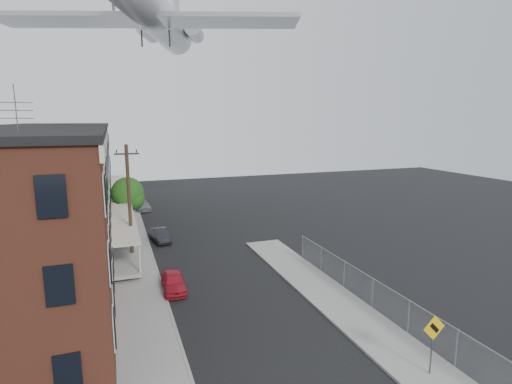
# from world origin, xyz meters

# --- Properties ---
(sidewalk_left) EXTENTS (3.00, 62.00, 0.12)m
(sidewalk_left) POSITION_xyz_m (-5.50, 24.00, 0.06)
(sidewalk_left) COLOR gray
(sidewalk_left) RESTS_ON ground
(sidewalk_right) EXTENTS (3.00, 26.00, 0.12)m
(sidewalk_right) POSITION_xyz_m (5.50, 6.00, 0.06)
(sidewalk_right) COLOR gray
(sidewalk_right) RESTS_ON ground
(curb_left) EXTENTS (0.15, 62.00, 0.14)m
(curb_left) POSITION_xyz_m (-4.05, 24.00, 0.07)
(curb_left) COLOR gray
(curb_left) RESTS_ON ground
(curb_right) EXTENTS (0.15, 26.00, 0.14)m
(curb_right) POSITION_xyz_m (4.05, 6.00, 0.07)
(curb_right) COLOR gray
(curb_right) RESTS_ON ground
(row_house_a) EXTENTS (11.98, 7.00, 10.30)m
(row_house_a) POSITION_xyz_m (-11.96, 16.50, 5.13)
(row_house_a) COLOR slate
(row_house_a) RESTS_ON ground
(row_house_b) EXTENTS (11.98, 7.00, 10.30)m
(row_house_b) POSITION_xyz_m (-11.96, 23.50, 5.13)
(row_house_b) COLOR #756B5C
(row_house_b) RESTS_ON ground
(row_house_c) EXTENTS (11.98, 7.00, 10.30)m
(row_house_c) POSITION_xyz_m (-11.96, 30.50, 5.13)
(row_house_c) COLOR slate
(row_house_c) RESTS_ON ground
(row_house_d) EXTENTS (11.98, 7.00, 10.30)m
(row_house_d) POSITION_xyz_m (-11.96, 37.50, 5.13)
(row_house_d) COLOR #756B5C
(row_house_d) RESTS_ON ground
(row_house_e) EXTENTS (11.98, 7.00, 10.30)m
(row_house_e) POSITION_xyz_m (-11.96, 44.50, 5.13)
(row_house_e) COLOR slate
(row_house_e) RESTS_ON ground
(chainlink_fence) EXTENTS (0.06, 18.06, 1.90)m
(chainlink_fence) POSITION_xyz_m (7.00, 5.00, 1.00)
(chainlink_fence) COLOR gray
(chainlink_fence) RESTS_ON ground
(warning_sign) EXTENTS (1.10, 0.11, 2.80)m
(warning_sign) POSITION_xyz_m (5.60, -1.03, 1.88)
(warning_sign) COLOR #515156
(warning_sign) RESTS_ON ground
(utility_pole) EXTENTS (1.80, 0.26, 9.00)m
(utility_pole) POSITION_xyz_m (-5.60, 18.00, 4.67)
(utility_pole) COLOR black
(utility_pole) RESTS_ON ground
(street_tree) EXTENTS (3.22, 3.20, 5.20)m
(street_tree) POSITION_xyz_m (-5.27, 27.92, 3.45)
(street_tree) COLOR black
(street_tree) RESTS_ON ground
(car_near) EXTENTS (1.53, 3.55, 1.20)m
(car_near) POSITION_xyz_m (-3.42, 11.43, 0.60)
(car_near) COLOR #B11627
(car_near) RESTS_ON ground
(car_mid) EXTENTS (1.66, 3.64, 1.16)m
(car_mid) POSITION_xyz_m (-2.96, 22.41, 0.58)
(car_mid) COLOR black
(car_mid) RESTS_ON ground
(car_far) EXTENTS (2.08, 4.29, 1.20)m
(car_far) POSITION_xyz_m (-3.60, 36.18, 0.60)
(car_far) COLOR slate
(car_far) RESTS_ON ground
(airplane) EXTENTS (27.29, 31.23, 9.07)m
(airplane) POSITION_xyz_m (-2.03, 28.73, 20.83)
(airplane) COLOR #BDBCC1
(airplane) RESTS_ON ground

